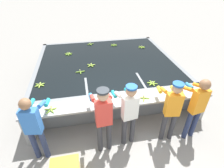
# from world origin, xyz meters

# --- Properties ---
(ground_plane) EXTENTS (80.00, 80.00, 0.00)m
(ground_plane) POSITION_xyz_m (0.00, 0.00, 0.00)
(ground_plane) COLOR gray
(ground_plane) RESTS_ON ground
(wash_tank) EXTENTS (4.45, 3.80, 0.84)m
(wash_tank) POSITION_xyz_m (-0.00, 2.34, 0.42)
(wash_tank) COLOR gray
(wash_tank) RESTS_ON ground
(work_ledge) EXTENTS (4.45, 0.45, 0.84)m
(work_ledge) POSITION_xyz_m (0.00, 0.22, 0.60)
(work_ledge) COLOR #9E9E99
(work_ledge) RESTS_ON ground
(worker_0) EXTENTS (0.48, 0.73, 1.57)m
(worker_0) POSITION_xyz_m (-1.82, -0.27, 0.93)
(worker_0) COLOR navy
(worker_0) RESTS_ON ground
(worker_1) EXTENTS (0.44, 0.73, 1.63)m
(worker_1) POSITION_xyz_m (-0.49, -0.35, 0.99)
(worker_1) COLOR #38383D
(worker_1) RESTS_ON ground
(worker_2) EXTENTS (0.47, 0.73, 1.58)m
(worker_2) POSITION_xyz_m (0.06, -0.26, 0.95)
(worker_2) COLOR #38383D
(worker_2) RESTS_ON ground
(worker_3) EXTENTS (0.47, 0.73, 1.57)m
(worker_3) POSITION_xyz_m (0.98, -0.32, 0.94)
(worker_3) COLOR #38383D
(worker_3) RESTS_ON ground
(worker_4) EXTENTS (0.48, 0.74, 1.61)m
(worker_4) POSITION_xyz_m (1.52, -0.37, 0.96)
(worker_4) COLOR navy
(worker_4) RESTS_ON ground
(banana_bunch_floating_0) EXTENTS (0.27, 0.28, 0.08)m
(banana_bunch_floating_0) POSITION_xyz_m (-0.52, 2.07, 0.86)
(banana_bunch_floating_0) COLOR #9EC642
(banana_bunch_floating_0) RESTS_ON wash_tank
(banana_bunch_floating_1) EXTENTS (0.28, 0.28, 0.08)m
(banana_bunch_floating_1) POSITION_xyz_m (-0.87, 1.71, 0.86)
(banana_bunch_floating_1) COLOR #75A333
(banana_bunch_floating_1) RESTS_ON wash_tank
(banana_bunch_floating_2) EXTENTS (0.28, 0.28, 0.08)m
(banana_bunch_floating_2) POSITION_xyz_m (0.52, 3.59, 0.86)
(banana_bunch_floating_2) COLOR #75A333
(banana_bunch_floating_2) RESTS_ON wash_tank
(banana_bunch_floating_3) EXTENTS (0.26, 0.28, 0.08)m
(banana_bunch_floating_3) POSITION_xyz_m (-1.93, 1.22, 0.86)
(banana_bunch_floating_3) COLOR #9EC642
(banana_bunch_floating_3) RESTS_ON wash_tank
(banana_bunch_floating_4) EXTENTS (0.27, 0.28, 0.08)m
(banana_bunch_floating_4) POSITION_xyz_m (0.97, 0.74, 0.86)
(banana_bunch_floating_4) COLOR #8CB738
(banana_bunch_floating_4) RESTS_ON wash_tank
(banana_bunch_floating_5) EXTENTS (0.28, 0.28, 0.08)m
(banana_bunch_floating_5) POSITION_xyz_m (-0.39, 3.87, 0.86)
(banana_bunch_floating_5) COLOR #75A333
(banana_bunch_floating_5) RESTS_ON wash_tank
(banana_bunch_floating_6) EXTENTS (0.28, 0.27, 0.08)m
(banana_bunch_floating_6) POSITION_xyz_m (-1.23, 3.07, 0.86)
(banana_bunch_floating_6) COLOR #75A333
(banana_bunch_floating_6) RESTS_ON wash_tank
(banana_bunch_floating_7) EXTENTS (0.28, 0.27, 0.08)m
(banana_bunch_floating_7) POSITION_xyz_m (1.52, 3.18, 0.86)
(banana_bunch_floating_7) COLOR #8CB738
(banana_bunch_floating_7) RESTS_ON wash_tank
(banana_bunch_ledge_0) EXTENTS (0.27, 0.28, 0.08)m
(banana_bunch_ledge_0) POSITION_xyz_m (1.29, 0.21, 0.86)
(banana_bunch_ledge_0) COLOR #75A333
(banana_bunch_ledge_0) RESTS_ON work_ledge
(banana_bunch_ledge_1) EXTENTS (0.28, 0.28, 0.08)m
(banana_bunch_ledge_1) POSITION_xyz_m (0.54, 0.18, 0.86)
(banana_bunch_ledge_1) COLOR #93BC3D
(banana_bunch_ledge_1) RESTS_ON work_ledge
(banana_bunch_ledge_2) EXTENTS (0.28, 0.26, 0.08)m
(banana_bunch_ledge_2) POSITION_xyz_m (-1.56, 0.17, 0.86)
(banana_bunch_ledge_2) COLOR #93BC3D
(banana_bunch_ledge_2) RESTS_ON work_ledge
(knife_0) EXTENTS (0.21, 0.31, 0.02)m
(knife_0) POSITION_xyz_m (1.98, 0.16, 0.85)
(knife_0) COLOR silver
(knife_0) RESTS_ON work_ledge
(knife_1) EXTENTS (0.30, 0.23, 0.02)m
(knife_1) POSITION_xyz_m (-2.00, 0.23, 0.85)
(knife_1) COLOR silver
(knife_1) RESTS_ON work_ledge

